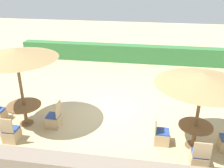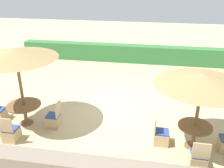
{
  "view_description": "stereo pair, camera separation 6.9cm",
  "coord_description": "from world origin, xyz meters",
  "px_view_note": "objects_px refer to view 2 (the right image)",
  "views": [
    {
      "loc": [
        1.48,
        -8.33,
        4.89
      ],
      "look_at": [
        0.0,
        0.6,
        0.9
      ],
      "focal_mm": 40.0,
      "sensor_mm": 36.0,
      "label": 1
    },
    {
      "loc": [
        1.55,
        -8.31,
        4.89
      ],
      "look_at": [
        0.0,
        0.6,
        0.9
      ],
      "focal_mm": 40.0,
      "sensor_mm": 36.0,
      "label": 2
    }
  ],
  "objects_px": {
    "patio_chair_front_right_south": "(198,159)",
    "parasol_front_right": "(203,79)",
    "round_table_front_left": "(24,108)",
    "round_table_front_right": "(194,130)",
    "patio_chair_front_left_south": "(11,133)",
    "patio_chair_front_left_east": "(54,119)",
    "patio_chair_front_right_west": "(161,136)",
    "parasol_front_left": "(15,54)"
  },
  "relations": [
    {
      "from": "round_table_front_left",
      "to": "round_table_front_right",
      "type": "distance_m",
      "value": 5.71
    },
    {
      "from": "patio_chair_front_left_south",
      "to": "patio_chair_front_right_west",
      "type": "bearing_deg",
      "value": 8.14
    },
    {
      "from": "patio_chair_front_left_south",
      "to": "patio_chair_front_right_south",
      "type": "xyz_separation_m",
      "value": [
        5.7,
        -0.23,
        0.0
      ]
    },
    {
      "from": "patio_chair_front_left_east",
      "to": "patio_chair_front_left_south",
      "type": "bearing_deg",
      "value": 134.84
    },
    {
      "from": "patio_chair_front_right_south",
      "to": "round_table_front_left",
      "type": "bearing_deg",
      "value": 167.62
    },
    {
      "from": "parasol_front_right",
      "to": "parasol_front_left",
      "type": "bearing_deg",
      "value": 176.63
    },
    {
      "from": "round_table_front_right",
      "to": "parasol_front_left",
      "type": "bearing_deg",
      "value": 176.63
    },
    {
      "from": "parasol_front_left",
      "to": "patio_chair_front_left_south",
      "type": "xyz_separation_m",
      "value": [
        0.02,
        -1.02,
        -2.32
      ]
    },
    {
      "from": "round_table_front_right",
      "to": "patio_chair_front_right_south",
      "type": "distance_m",
      "value": 0.97
    },
    {
      "from": "parasol_front_left",
      "to": "parasol_front_right",
      "type": "xyz_separation_m",
      "value": [
        5.7,
        -0.34,
        -0.34
      ]
    },
    {
      "from": "parasol_front_right",
      "to": "patio_chair_front_right_south",
      "type": "height_order",
      "value": "parasol_front_right"
    },
    {
      "from": "patio_chair_front_right_west",
      "to": "round_table_front_left",
      "type": "bearing_deg",
      "value": -94.27
    },
    {
      "from": "patio_chair_front_left_south",
      "to": "patio_chair_front_left_east",
      "type": "distance_m",
      "value": 1.45
    },
    {
      "from": "patio_chair_front_left_south",
      "to": "patio_chair_front_right_south",
      "type": "relative_size",
      "value": 1.0
    },
    {
      "from": "parasol_front_right",
      "to": "round_table_front_right",
      "type": "relative_size",
      "value": 2.63
    },
    {
      "from": "patio_chair_front_left_east",
      "to": "parasol_front_right",
      "type": "xyz_separation_m",
      "value": [
        4.65,
        -0.34,
        1.98
      ]
    },
    {
      "from": "round_table_front_left",
      "to": "parasol_front_right",
      "type": "bearing_deg",
      "value": -3.37
    },
    {
      "from": "patio_chair_front_left_south",
      "to": "parasol_front_right",
      "type": "xyz_separation_m",
      "value": [
        5.67,
        0.69,
        1.98
      ]
    },
    {
      "from": "parasol_front_right",
      "to": "patio_chair_front_right_west",
      "type": "xyz_separation_m",
      "value": [
        -0.99,
        -0.02,
        -1.98
      ]
    },
    {
      "from": "patio_chair_front_right_south",
      "to": "parasol_front_right",
      "type": "bearing_deg",
      "value": 91.45
    },
    {
      "from": "round_table_front_left",
      "to": "patio_chair_front_right_west",
      "type": "height_order",
      "value": "patio_chair_front_right_west"
    },
    {
      "from": "parasol_front_right",
      "to": "patio_chair_front_right_south",
      "type": "distance_m",
      "value": 2.19
    },
    {
      "from": "parasol_front_left",
      "to": "parasol_front_right",
      "type": "bearing_deg",
      "value": -3.37
    },
    {
      "from": "parasol_front_left",
      "to": "round_table_front_right",
      "type": "bearing_deg",
      "value": -3.37
    },
    {
      "from": "round_table_front_left",
      "to": "patio_chair_front_left_south",
      "type": "height_order",
      "value": "patio_chair_front_left_south"
    },
    {
      "from": "patio_chair_front_left_east",
      "to": "round_table_front_left",
      "type": "bearing_deg",
      "value": 90.06
    },
    {
      "from": "patio_chair_front_left_south",
      "to": "patio_chair_front_left_east",
      "type": "height_order",
      "value": "same"
    },
    {
      "from": "round_table_front_left",
      "to": "parasol_front_right",
      "type": "xyz_separation_m",
      "value": [
        5.7,
        -0.34,
        1.63
      ]
    },
    {
      "from": "patio_chair_front_right_south",
      "to": "parasol_front_left",
      "type": "bearing_deg",
      "value": 167.62
    },
    {
      "from": "round_table_front_left",
      "to": "patio_chair_front_left_east",
      "type": "height_order",
      "value": "patio_chair_front_left_east"
    },
    {
      "from": "round_table_front_right",
      "to": "patio_chair_front_left_south",
      "type": "bearing_deg",
      "value": -173.09
    },
    {
      "from": "parasol_front_right",
      "to": "round_table_front_right",
      "type": "bearing_deg",
      "value": 0.0
    },
    {
      "from": "patio_chair_front_left_south",
      "to": "patio_chair_front_right_west",
      "type": "distance_m",
      "value": 4.74
    },
    {
      "from": "round_table_front_left",
      "to": "parasol_front_right",
      "type": "distance_m",
      "value": 5.94
    },
    {
      "from": "parasol_front_left",
      "to": "patio_chair_front_right_west",
      "type": "relative_size",
      "value": 2.96
    },
    {
      "from": "patio_chair_front_left_south",
      "to": "round_table_front_left",
      "type": "bearing_deg",
      "value": 91.34
    },
    {
      "from": "patio_chair_front_left_east",
      "to": "parasol_front_right",
      "type": "bearing_deg",
      "value": -94.14
    },
    {
      "from": "round_table_front_right",
      "to": "patio_chair_front_right_south",
      "type": "bearing_deg",
      "value": -88.55
    },
    {
      "from": "parasol_front_left",
      "to": "patio_chair_front_right_south",
      "type": "xyz_separation_m",
      "value": [
        5.72,
        -1.26,
        -2.32
      ]
    },
    {
      "from": "patio_chair_front_left_south",
      "to": "patio_chair_front_right_west",
      "type": "xyz_separation_m",
      "value": [
        4.69,
        0.67,
        0.0
      ]
    },
    {
      "from": "round_table_front_left",
      "to": "round_table_front_right",
      "type": "xyz_separation_m",
      "value": [
        5.7,
        -0.34,
        -0.03
      ]
    },
    {
      "from": "parasol_front_right",
      "to": "round_table_front_left",
      "type": "bearing_deg",
      "value": 176.63
    }
  ]
}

